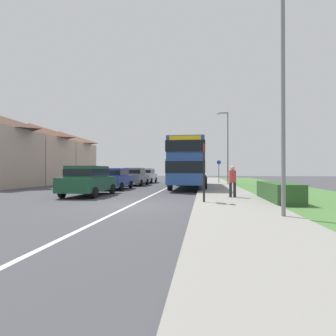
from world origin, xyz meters
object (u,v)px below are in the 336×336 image
at_px(double_decker_bus, 189,162).
at_px(street_lamp_near, 279,83).
at_px(parked_car_dark_green, 89,180).
at_px(parked_car_grey, 135,176).
at_px(pedestrian_at_stop, 233,180).
at_px(cycle_route_sign, 219,171).
at_px(bus_stop_sign, 204,168).
at_px(parked_car_blue, 115,178).
at_px(street_lamp_mid, 227,143).
at_px(parked_car_silver, 146,175).

xyz_separation_m(double_decker_bus, street_lamp_near, (3.35, -14.00, 1.85)).
height_order(parked_car_dark_green, parked_car_grey, parked_car_dark_green).
bearing_deg(pedestrian_at_stop, double_decker_bus, 106.76).
relative_size(parked_car_dark_green, cycle_route_sign, 1.74).
bearing_deg(bus_stop_sign, pedestrian_at_stop, 57.41).
height_order(parked_car_grey, street_lamp_near, street_lamp_near).
height_order(parked_car_blue, parked_car_grey, parked_car_grey).
bearing_deg(street_lamp_mid, street_lamp_near, -90.10).
distance_m(cycle_route_sign, street_lamp_near, 21.05).
xyz_separation_m(pedestrian_at_stop, street_lamp_near, (0.77, -5.43, 3.02)).
bearing_deg(parked_car_grey, pedestrian_at_stop, -55.57).
height_order(parked_car_dark_green, pedestrian_at_stop, parked_car_dark_green).
distance_m(double_decker_bus, bus_stop_sign, 10.85).
distance_m(bus_stop_sign, cycle_route_sign, 17.73).
relative_size(parked_car_blue, parked_car_silver, 0.89).
height_order(pedestrian_at_stop, street_lamp_near, street_lamp_near).
relative_size(parked_car_blue, pedestrian_at_stop, 2.43).
bearing_deg(cycle_route_sign, street_lamp_near, -88.43).
xyz_separation_m(bus_stop_sign, street_lamp_near, (2.18, -3.23, 2.46)).
bearing_deg(double_decker_bus, parked_car_blue, -156.94).
xyz_separation_m(bus_stop_sign, street_lamp_mid, (2.21, 15.06, 2.53)).
xyz_separation_m(double_decker_bus, pedestrian_at_stop, (2.58, -8.56, -1.17)).
xyz_separation_m(double_decker_bus, parked_car_blue, (-5.53, -2.35, -1.26)).
relative_size(parked_car_dark_green, pedestrian_at_stop, 2.63).
xyz_separation_m(parked_car_blue, cycle_route_sign, (8.30, 9.24, 0.54)).
bearing_deg(street_lamp_mid, cycle_route_sign, 103.07).
xyz_separation_m(parked_car_grey, parked_car_silver, (-0.09, 5.18, 0.00)).
distance_m(cycle_route_sign, street_lamp_mid, 3.75).
height_order(double_decker_bus, parked_car_blue, double_decker_bus).
relative_size(double_decker_bus, parked_car_silver, 2.32).
bearing_deg(street_lamp_near, parked_car_silver, 111.56).
distance_m(bus_stop_sign, street_lamp_near, 4.60).
distance_m(parked_car_dark_green, pedestrian_at_stop, 7.97).
xyz_separation_m(pedestrian_at_stop, cycle_route_sign, (0.20, 15.45, 0.45)).
distance_m(parked_car_blue, street_lamp_mid, 11.56).
bearing_deg(street_lamp_near, street_lamp_mid, 89.90).
distance_m(parked_car_silver, pedestrian_at_stop, 18.49).
relative_size(parked_car_blue, cycle_route_sign, 1.61).
xyz_separation_m(parked_car_blue, street_lamp_near, (8.87, -11.64, 3.11)).
bearing_deg(cycle_route_sign, pedestrian_at_stop, -90.73).
bearing_deg(pedestrian_at_stop, parked_car_dark_green, 173.15).
bearing_deg(street_lamp_mid, pedestrian_at_stop, -93.55).
xyz_separation_m(parked_car_dark_green, parked_car_blue, (-0.20, 5.26, -0.04)).
bearing_deg(cycle_route_sign, double_decker_bus, -111.93).
bearing_deg(parked_car_blue, parked_car_grey, 87.57).
relative_size(pedestrian_at_stop, street_lamp_mid, 0.24).
distance_m(parked_car_dark_green, cycle_route_sign, 16.62).
relative_size(double_decker_bus, street_lamp_near, 1.54).
bearing_deg(parked_car_blue, pedestrian_at_stop, -37.45).
xyz_separation_m(parked_car_blue, parked_car_grey, (0.22, 5.29, 0.03)).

